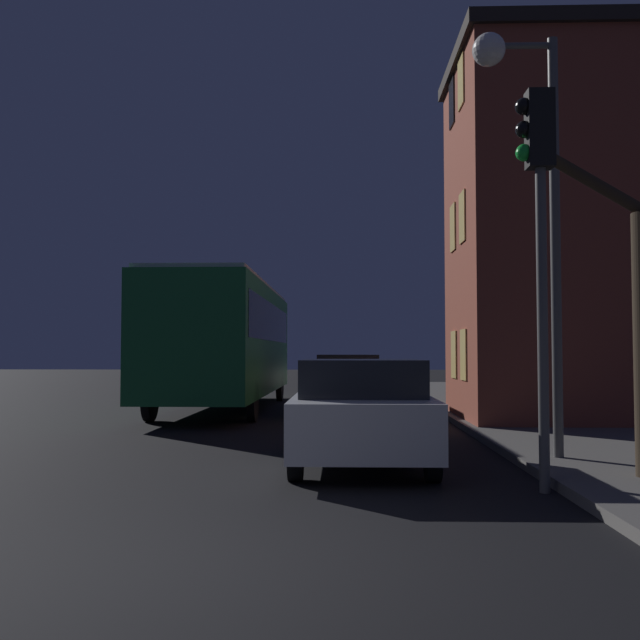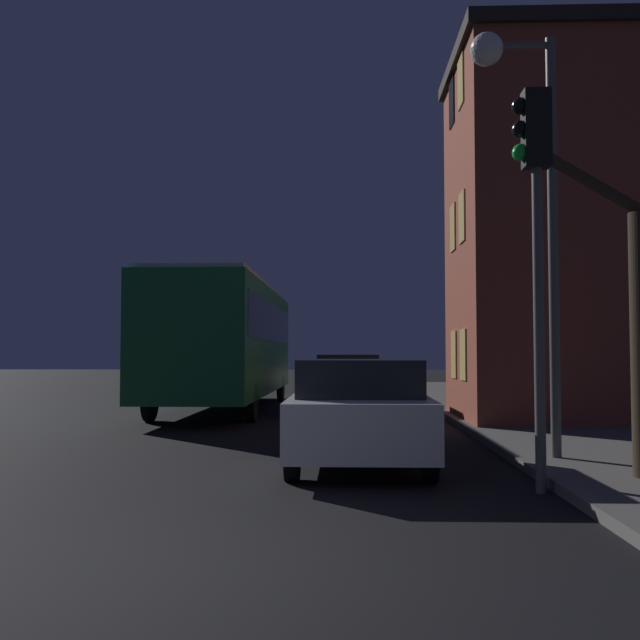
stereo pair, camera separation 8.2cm
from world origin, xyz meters
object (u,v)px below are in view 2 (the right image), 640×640
(traffic_light, at_px, (535,203))
(bus, at_px, (227,335))
(car_near_lane, at_px, (359,411))
(car_mid_lane, at_px, (348,382))
(streetlamp, at_px, (521,148))
(car_far_lane, at_px, (352,375))

(traffic_light, relative_size, bus, 0.43)
(car_near_lane, bearing_deg, car_mid_lane, 90.89)
(bus, height_order, car_mid_lane, bus)
(streetlamp, xyz_separation_m, car_far_lane, (-2.28, 16.83, -3.72))
(car_mid_lane, bearing_deg, car_near_lane, -89.11)
(bus, relative_size, car_near_lane, 2.74)
(streetlamp, xyz_separation_m, car_mid_lane, (-2.44, 8.50, -3.65))
(car_near_lane, bearing_deg, bus, 109.85)
(car_mid_lane, xyz_separation_m, car_far_lane, (0.16, 8.33, -0.07))
(streetlamp, height_order, car_far_lane, streetlamp)
(bus, xyz_separation_m, car_far_lane, (3.51, 7.18, -1.32))
(streetlamp, distance_m, car_far_lane, 17.39)
(bus, distance_m, car_near_lane, 10.35)
(car_near_lane, distance_m, car_mid_lane, 8.50)
(traffic_light, distance_m, car_far_lane, 18.98)
(traffic_light, bearing_deg, bus, 115.36)
(car_mid_lane, bearing_deg, car_far_lane, 88.90)
(bus, height_order, car_near_lane, bus)
(car_near_lane, xyz_separation_m, car_mid_lane, (-0.13, 8.50, 0.04))
(bus, height_order, car_far_lane, bus)
(car_near_lane, bearing_deg, car_far_lane, 89.91)
(car_far_lane, bearing_deg, bus, -116.08)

